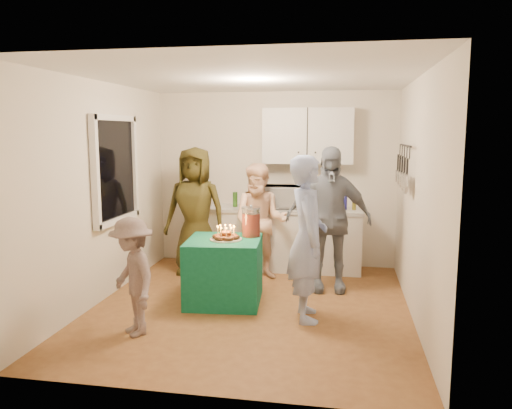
% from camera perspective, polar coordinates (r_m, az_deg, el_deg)
% --- Properties ---
extents(floor, '(4.00, 4.00, 0.00)m').
position_cam_1_polar(floor, '(5.91, -0.61, -11.60)').
color(floor, brown).
rests_on(floor, ground).
extents(ceiling, '(4.00, 4.00, 0.00)m').
position_cam_1_polar(ceiling, '(5.58, -0.65, 14.36)').
color(ceiling, white).
rests_on(ceiling, floor).
extents(back_wall, '(3.60, 3.60, 0.00)m').
position_cam_1_polar(back_wall, '(7.56, 2.19, 2.91)').
color(back_wall, silver).
rests_on(back_wall, floor).
extents(left_wall, '(4.00, 4.00, 0.00)m').
position_cam_1_polar(left_wall, '(6.19, -17.24, 1.33)').
color(left_wall, silver).
rests_on(left_wall, floor).
extents(right_wall, '(4.00, 4.00, 0.00)m').
position_cam_1_polar(right_wall, '(5.56, 17.94, 0.54)').
color(right_wall, silver).
rests_on(right_wall, floor).
extents(window_night, '(0.04, 1.00, 1.20)m').
position_cam_1_polar(window_night, '(6.42, -15.87, 3.87)').
color(window_night, black).
rests_on(window_night, left_wall).
extents(counter, '(2.20, 0.58, 0.86)m').
position_cam_1_polar(counter, '(7.38, 3.37, -4.08)').
color(counter, white).
rests_on(counter, floor).
extents(countertop, '(2.24, 0.62, 0.05)m').
position_cam_1_polar(countertop, '(7.29, 3.40, -0.58)').
color(countertop, beige).
rests_on(countertop, counter).
extents(upper_cabinet, '(1.30, 0.30, 0.80)m').
position_cam_1_polar(upper_cabinet, '(7.33, 5.97, 7.79)').
color(upper_cabinet, white).
rests_on(upper_cabinet, back_wall).
extents(pot_rack, '(0.12, 1.00, 0.60)m').
position_cam_1_polar(pot_rack, '(6.21, 16.46, 4.17)').
color(pot_rack, black).
rests_on(pot_rack, right_wall).
extents(microwave, '(0.60, 0.42, 0.32)m').
position_cam_1_polar(microwave, '(7.27, 3.01, 0.89)').
color(microwave, white).
rests_on(microwave, countertop).
extents(party_table, '(0.92, 0.92, 0.76)m').
position_cam_1_polar(party_table, '(5.97, -3.66, -7.56)').
color(party_table, '#0E6343').
rests_on(party_table, floor).
extents(donut_cake, '(0.38, 0.38, 0.18)m').
position_cam_1_polar(donut_cake, '(5.83, -3.46, -3.20)').
color(donut_cake, '#381C0C').
rests_on(donut_cake, party_table).
extents(punch_jar, '(0.22, 0.22, 0.34)m').
position_cam_1_polar(punch_jar, '(6.00, -0.57, -2.08)').
color(punch_jar, red).
rests_on(punch_jar, party_table).
extents(man_birthday, '(0.55, 0.72, 1.77)m').
position_cam_1_polar(man_birthday, '(5.35, 5.90, -3.87)').
color(man_birthday, '#9EB2E7').
rests_on(man_birthday, floor).
extents(woman_back_left, '(0.91, 0.62, 1.80)m').
position_cam_1_polar(woman_back_left, '(7.12, -6.94, -0.71)').
color(woman_back_left, brown).
rests_on(woman_back_left, floor).
extents(woman_back_center, '(0.79, 0.62, 1.59)m').
position_cam_1_polar(woman_back_center, '(6.84, 0.48, -1.94)').
color(woman_back_center, '#F3A57E').
rests_on(woman_back_center, floor).
extents(woman_back_right, '(1.12, 0.56, 1.84)m').
position_cam_1_polar(woman_back_right, '(6.35, 8.26, -1.68)').
color(woman_back_right, black).
rests_on(woman_back_right, floor).
extents(child_near_left, '(0.85, 0.86, 1.19)m').
position_cam_1_polar(child_near_left, '(5.12, -13.95, -8.01)').
color(child_near_left, '#655351').
rests_on(child_near_left, floor).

